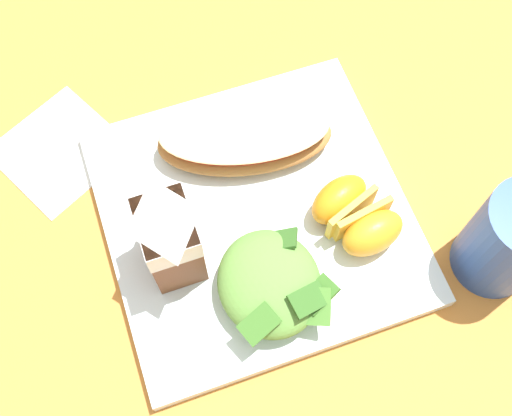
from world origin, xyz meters
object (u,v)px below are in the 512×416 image
Objects in this scene: cheesy_pizza_bread at (245,136)px; orange_wedge_front at (371,231)px; paper_napkin at (59,150)px; drinking_blue_cup at (510,241)px; milk_carton at (169,235)px; white_plate at (256,216)px; green_salad_pile at (270,283)px; orange_wedge_middle at (341,201)px.

cheesy_pizza_bread is 2.82× the size of orange_wedge_front.
orange_wedge_front reaches higher than paper_napkin.
paper_napkin is 0.44m from drinking_blue_cup.
milk_carton reaches higher than cheesy_pizza_bread.
white_plate is 2.68× the size of green_salad_pile.
green_salad_pile is at bearing 98.77° from orange_wedge_front.
cheesy_pizza_bread is 1.67× the size of paper_napkin.
orange_wedge_front is 0.12m from drinking_blue_cup.
paper_napkin is (0.14, 0.16, -0.01)m from white_plate.
paper_napkin is (0.16, 0.08, -0.07)m from milk_carton.
milk_carton is 0.16m from orange_wedge_middle.
orange_wedge_middle is at bearing -123.87° from paper_napkin.
milk_carton reaches higher than drinking_blue_cup.
white_plate is at bearing -129.86° from paper_napkin.
green_salad_pile is 0.96× the size of drinking_blue_cup.
drinking_blue_cup is at bearing -120.39° from white_plate.
orange_wedge_middle is 0.29m from paper_napkin.
drinking_blue_cup is at bearing -100.21° from green_salad_pile.
white_plate is 0.08m from green_salad_pile.
green_salad_pile is 0.95× the size of milk_carton.
cheesy_pizza_bread is at bearing 44.18° from drinking_blue_cup.
white_plate is 0.21m from paper_napkin.
orange_wedge_middle is at bearing 21.68° from orange_wedge_front.
orange_wedge_middle is (-0.02, -0.07, 0.03)m from white_plate.
milk_carton is 1.01× the size of drinking_blue_cup.
green_salad_pile reaches higher than cheesy_pizza_bread.
green_salad_pile is at bearing 121.02° from orange_wedge_middle.
green_salad_pile is 0.10m from orange_wedge_front.
orange_wedge_front is (0.02, -0.10, -0.00)m from green_salad_pile.
drinking_blue_cup is (-0.18, -0.18, 0.02)m from cheesy_pizza_bread.
cheesy_pizza_bread is 0.14m from milk_carton.
cheesy_pizza_bread is 2.66× the size of orange_wedge_middle.
paper_napkin is at bearing 50.14° from white_plate.
orange_wedge_front is at bearing -158.32° from orange_wedge_middle.
orange_wedge_middle is (0.05, -0.09, -0.00)m from green_salad_pile.
white_plate is 1.53× the size of cheesy_pizza_bread.
milk_carton is at bearing -152.94° from paper_napkin.
cheesy_pizza_bread is 1.76× the size of green_salad_pile.
white_plate reaches higher than paper_napkin.
drinking_blue_cup reaches higher than green_salad_pile.
cheesy_pizza_bread is 1.67× the size of milk_carton.
paper_napkin is 1.01× the size of drinking_blue_cup.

